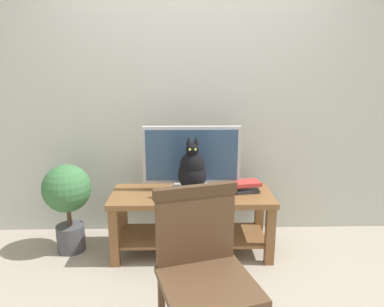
{
  "coord_description": "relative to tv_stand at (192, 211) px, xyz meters",
  "views": [
    {
      "loc": [
        -0.07,
        -2.16,
        1.54
      ],
      "look_at": [
        -0.01,
        0.56,
        0.87
      ],
      "focal_mm": 33.58,
      "sensor_mm": 36.0,
      "label": 1
    }
  ],
  "objects": [
    {
      "name": "media_box",
      "position": [
        0.0,
        -0.07,
        0.18
      ],
      "size": [
        0.37,
        0.24,
        0.05
      ],
      "color": "#BCBCC1",
      "rests_on": "tv_stand"
    },
    {
      "name": "potted_plant",
      "position": [
        -1.03,
        0.04,
        0.11
      ],
      "size": [
        0.4,
        0.4,
        0.76
      ],
      "color": "#47474C",
      "rests_on": "ground"
    },
    {
      "name": "wooden_chair",
      "position": [
        0.03,
        -1.09,
        0.17
      ],
      "size": [
        0.57,
        0.57,
        0.92
      ],
      "color": "#513823",
      "rests_on": "ground"
    },
    {
      "name": "cat",
      "position": [
        0.0,
        -0.08,
        0.37
      ],
      "size": [
        0.23,
        0.32,
        0.44
      ],
      "color": "black",
      "rests_on": "media_box"
    },
    {
      "name": "ground_plane",
      "position": [
        0.01,
        -0.61,
        -0.37
      ],
      "size": [
        12.0,
        12.0,
        0.0
      ],
      "primitive_type": "plane",
      "color": "gray"
    },
    {
      "name": "tv_stand",
      "position": [
        0.0,
        0.0,
        0.0
      ],
      "size": [
        1.32,
        0.52,
        0.52
      ],
      "color": "brown",
      "rests_on": "ground"
    },
    {
      "name": "book_stack",
      "position": [
        0.45,
        0.04,
        0.2
      ],
      "size": [
        0.25,
        0.19,
        0.09
      ],
      "color": "#2D2D33",
      "rests_on": "tv_stand"
    },
    {
      "name": "back_wall",
      "position": [
        0.01,
        0.51,
        1.03
      ],
      "size": [
        7.0,
        0.12,
        2.8
      ],
      "primitive_type": "cube",
      "color": "#B7BCB2",
      "rests_on": "ground"
    },
    {
      "name": "tv",
      "position": [
        0.0,
        0.09,
        0.44
      ],
      "size": [
        0.8,
        0.2,
        0.54
      ],
      "color": "#B7B7BC",
      "rests_on": "tv_stand"
    }
  ]
}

